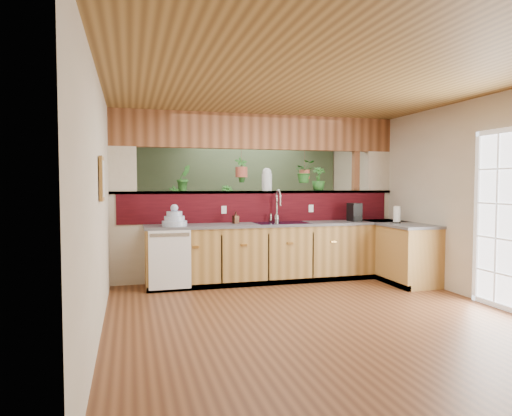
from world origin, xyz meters
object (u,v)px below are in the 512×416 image
object	(u,v)px
glass_jar	(267,179)
shelving_console	(205,235)
paper_towel	(397,215)
dish_stack	(174,219)
soap_dispenser	(236,218)
faucet	(277,204)
coffee_maker	(355,213)

from	to	relation	value
glass_jar	shelving_console	bearing A→B (deg)	110.11
paper_towel	glass_jar	size ratio (longest dim) A/B	0.74
glass_jar	shelving_console	distance (m)	2.29
dish_stack	soap_dispenser	size ratio (longest dim) A/B	1.99
paper_towel	shelving_console	distance (m)	3.78
dish_stack	paper_towel	distance (m)	3.37
dish_stack	soap_dispenser	xyz separation A→B (m)	(0.94, 0.19, -0.01)
faucet	shelving_console	xyz separation A→B (m)	(-0.80, 2.12, -0.68)
faucet	glass_jar	xyz separation A→B (m)	(-0.11, 0.22, 0.40)
soap_dispenser	coffee_maker	distance (m)	1.94
dish_stack	coffee_maker	xyz separation A→B (m)	(2.87, 0.08, 0.04)
faucet	coffee_maker	size ratio (longest dim) A/B	1.77
dish_stack	coffee_maker	distance (m)	2.87
dish_stack	paper_towel	xyz separation A→B (m)	(3.35, -0.38, 0.03)
dish_stack	glass_jar	size ratio (longest dim) A/B	0.97
faucet	shelving_console	size ratio (longest dim) A/B	0.33
soap_dispenser	dish_stack	bearing A→B (deg)	-168.54
shelving_console	coffee_maker	bearing A→B (deg)	-61.10
dish_stack	glass_jar	bearing A→B (deg)	17.79
soap_dispenser	glass_jar	distance (m)	0.88
faucet	coffee_maker	xyz separation A→B (m)	(1.25, -0.18, -0.14)
shelving_console	glass_jar	bearing A→B (deg)	-82.58
faucet	shelving_console	world-z (taller)	faucet
paper_towel	soap_dispenser	bearing A→B (deg)	166.73
faucet	soap_dispenser	world-z (taller)	faucet
paper_towel	glass_jar	distance (m)	2.09
soap_dispenser	coffee_maker	size ratio (longest dim) A/B	0.61
faucet	shelving_console	distance (m)	2.37
faucet	paper_towel	xyz separation A→B (m)	(1.72, -0.64, -0.15)
coffee_maker	paper_towel	distance (m)	0.66
coffee_maker	glass_jar	world-z (taller)	glass_jar
soap_dispenser	paper_towel	world-z (taller)	paper_towel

